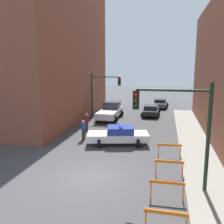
# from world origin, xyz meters

# --- Properties ---
(ground_plane) EXTENTS (120.00, 120.00, 0.00)m
(ground_plane) POSITION_xyz_m (0.00, 0.00, 0.00)
(ground_plane) COLOR #424244
(sidewalk_right) EXTENTS (2.40, 44.00, 0.12)m
(sidewalk_right) POSITION_xyz_m (6.20, 0.00, 0.06)
(sidewalk_right) COLOR gray
(sidewalk_right) RESTS_ON ground_plane
(building_corner_left) EXTENTS (14.00, 20.00, 17.39)m
(building_corner_left) POSITION_xyz_m (-12.00, 14.00, 8.69)
(building_corner_left) COLOR brown
(building_corner_left) RESTS_ON ground_plane
(traffic_light_near) EXTENTS (3.64, 0.35, 5.20)m
(traffic_light_near) POSITION_xyz_m (4.73, -0.47, 3.53)
(traffic_light_near) COLOR black
(traffic_light_near) RESTS_ON sidewalk_right
(traffic_light_far) EXTENTS (3.44, 0.35, 5.20)m
(traffic_light_far) POSITION_xyz_m (-3.30, 14.95, 3.40)
(traffic_light_far) COLOR black
(traffic_light_far) RESTS_ON ground_plane
(police_car) EXTENTS (5.00, 3.03, 1.52)m
(police_car) POSITION_xyz_m (0.41, 6.11, 0.72)
(police_car) COLOR white
(police_car) RESTS_ON ground_plane
(white_truck) EXTENTS (2.66, 5.41, 1.90)m
(white_truck) POSITION_xyz_m (-2.29, 15.13, 0.91)
(white_truck) COLOR silver
(white_truck) RESTS_ON ground_plane
(parked_car_near) EXTENTS (2.31, 4.32, 1.31)m
(parked_car_near) POSITION_xyz_m (2.17, 17.96, 0.67)
(parked_car_near) COLOR black
(parked_car_near) RESTS_ON ground_plane
(parked_car_mid) EXTENTS (2.40, 4.38, 1.31)m
(parked_car_mid) POSITION_xyz_m (3.16, 24.15, 0.67)
(parked_car_mid) COLOR #474C51
(parked_car_mid) RESTS_ON ground_plane
(pedestrian_crossing) EXTENTS (0.49, 0.49, 1.66)m
(pedestrian_crossing) POSITION_xyz_m (-2.63, 6.62, 0.86)
(pedestrian_crossing) COLOR #382D23
(pedestrian_crossing) RESTS_ON ground_plane
(pedestrian_corner) EXTENTS (0.51, 0.51, 1.66)m
(pedestrian_corner) POSITION_xyz_m (-3.28, 9.48, 0.86)
(pedestrian_corner) COLOR #382D23
(pedestrian_corner) RESTS_ON ground_plane
(barrier_front) EXTENTS (1.60, 0.18, 0.90)m
(barrier_front) POSITION_xyz_m (4.07, -3.93, 0.62)
(barrier_front) COLOR orange
(barrier_front) RESTS_ON ground_plane
(barrier_mid) EXTENTS (1.60, 0.18, 0.90)m
(barrier_mid) POSITION_xyz_m (4.11, -1.51, 0.62)
(barrier_mid) COLOR orange
(barrier_mid) RESTS_ON ground_plane
(barrier_back) EXTENTS (1.60, 0.21, 0.90)m
(barrier_back) POSITION_xyz_m (4.23, 1.06, 0.62)
(barrier_back) COLOR orange
(barrier_back) RESTS_ON ground_plane
(barrier_corner) EXTENTS (1.60, 0.28, 0.90)m
(barrier_corner) POSITION_xyz_m (4.26, 4.06, 0.62)
(barrier_corner) COLOR orange
(barrier_corner) RESTS_ON ground_plane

